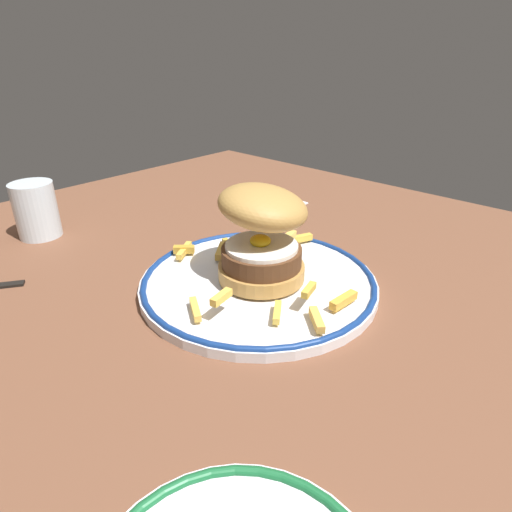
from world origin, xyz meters
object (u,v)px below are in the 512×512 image
object	(u,v)px
water_glass	(37,214)
napkin	(264,203)
dinner_plate	(256,283)
burger	(261,232)

from	to	relation	value
water_glass	napkin	distance (cm)	39.36
dinner_plate	napkin	xyz separation A→B (cm)	(-20.53, 24.59, -0.64)
dinner_plate	burger	distance (cm)	6.67
water_glass	napkin	bearing A→B (deg)	65.22
dinner_plate	water_glass	bearing A→B (deg)	-163.42
napkin	burger	bearing A→B (deg)	-49.01
dinner_plate	water_glass	world-z (taller)	water_glass
burger	water_glass	xyz separation A→B (cm)	(-36.98, -11.94, -3.73)
dinner_plate	burger	bearing A→B (deg)	89.06
dinner_plate	burger	world-z (taller)	burger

